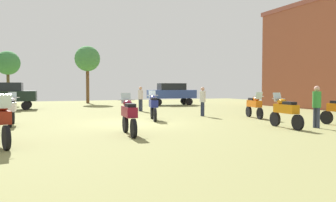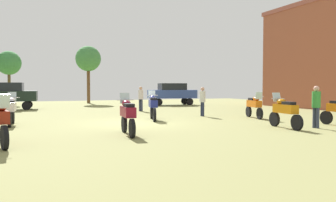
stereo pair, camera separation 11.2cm
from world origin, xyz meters
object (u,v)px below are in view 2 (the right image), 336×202
at_px(motorcycle_3, 128,115).
at_px(tree_5, 9,63).
at_px(car_3, 6,94).
at_px(car_2, 172,92).
at_px(person_1, 316,103).
at_px(motorcycle_5, 285,111).
at_px(motorcycle_2, 254,105).
at_px(motorcycle_10, 11,109).
at_px(person_3, 141,97).
at_px(person_2, 202,99).
at_px(motorcycle_7, 153,106).
at_px(tree_2, 88,59).

distance_m(motorcycle_3, tree_5, 24.63).
relative_size(motorcycle_3, car_3, 0.47).
distance_m(car_2, person_1, 18.19).
height_order(motorcycle_5, car_3, car_3).
xyz_separation_m(motorcycle_2, motorcycle_5, (-1.58, -4.13, 0.01)).
xyz_separation_m(motorcycle_10, car_3, (-0.77, 11.14, 0.45)).
height_order(motorcycle_2, motorcycle_10, motorcycle_10).
xyz_separation_m(motorcycle_5, car_3, (-11.22, 16.62, 0.45)).
height_order(motorcycle_5, car_2, car_2).
bearing_deg(person_3, motorcycle_3, 126.39).
xyz_separation_m(car_3, person_2, (10.77, -10.36, -0.19)).
xyz_separation_m(motorcycle_5, person_1, (1.24, -0.45, 0.31)).
bearing_deg(person_2, motorcycle_5, -175.14).
bearing_deg(motorcycle_5, motorcycle_10, 157.61).
bearing_deg(motorcycle_5, tree_5, 120.00).
height_order(motorcycle_10, car_2, car_2).
height_order(motorcycle_7, person_3, person_3).
bearing_deg(motorcycle_5, motorcycle_2, 74.37).
bearing_deg(motorcycle_10, tree_2, 73.15).
relative_size(motorcycle_2, tree_2, 0.35).
bearing_deg(tree_5, person_3, -56.28).
bearing_deg(motorcycle_10, motorcycle_3, -48.34).
bearing_deg(motorcycle_5, person_2, 99.36).
height_order(motorcycle_3, car_3, car_3).
height_order(motorcycle_2, motorcycle_3, motorcycle_3).
distance_m(motorcycle_7, person_3, 6.34).
relative_size(person_1, person_2, 1.04).
distance_m(person_1, tree_2, 25.19).
xyz_separation_m(motorcycle_7, motorcycle_10, (-6.57, 0.28, -0.02)).
height_order(motorcycle_3, motorcycle_10, motorcycle_3).
xyz_separation_m(car_2, person_2, (-3.04, -11.43, -0.19)).
xyz_separation_m(car_3, person_1, (12.46, -17.06, -0.15)).
relative_size(motorcycle_7, person_1, 1.23).
height_order(motorcycle_2, person_3, person_3).
bearing_deg(person_1, tree_5, -153.48).
bearing_deg(motorcycle_3, person_3, 74.58).
bearing_deg(motorcycle_10, person_3, 39.08).
bearing_deg(car_2, car_3, 100.74).
xyz_separation_m(motorcycle_2, motorcycle_3, (-8.08, -3.49, 0.02)).
bearing_deg(car_2, tree_2, 52.67).
bearing_deg(tree_2, car_2, -43.61).
bearing_deg(person_3, tree_5, 0.49).
relative_size(motorcycle_7, car_2, 0.48).
height_order(car_3, tree_2, tree_2).
xyz_separation_m(person_1, tree_2, (-5.22, 24.40, 3.44)).
relative_size(motorcycle_10, car_2, 0.50).
height_order(car_2, person_3, car_2).
distance_m(car_2, tree_2, 9.65).
distance_m(motorcycle_2, person_1, 4.60).
xyz_separation_m(motorcycle_7, car_3, (-7.35, 11.42, 0.43)).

